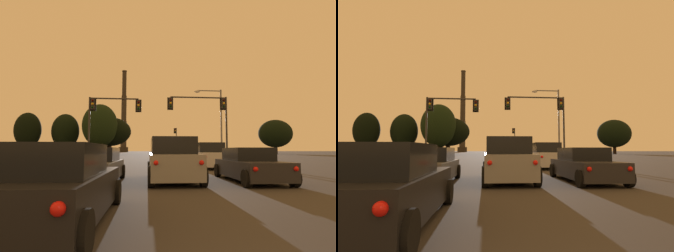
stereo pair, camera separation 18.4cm
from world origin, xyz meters
TOP-DOWN VIEW (x-y plane):
  - sedan_right_lane_second at (3.15, 11.15)m, footprint 2.06×4.73m
  - suv_center_lane_second at (-0.15, 11.49)m, footprint 2.18×4.94m
  - hatchback_left_lane_third at (-2.97, 5.13)m, footprint 2.01×4.15m
  - sedan_left_lane_second at (-3.31, 11.00)m, footprint 2.14×4.76m
  - suv_right_lane_front at (3.42, 19.19)m, footprint 2.13×4.92m
  - traffic_light_overhead_left at (-4.86, 25.42)m, footprint 5.11×0.50m
  - traffic_light_far_right at (6.37, 60.81)m, footprint 0.78×0.50m
  - traffic_light_overhead_right at (4.97, 25.38)m, footprint 6.10×0.50m
  - street_lamp at (7.12, 29.43)m, footprint 3.22×0.36m
  - smokestack at (-13.77, 174.69)m, footprint 6.23×6.23m
  - treeline_left_mid at (-13.88, 78.40)m, footprint 10.26×9.23m
  - treeline_right_mid at (-37.03, 85.44)m, footprint 7.96×7.16m
  - treeline_far_right at (43.52, 84.85)m, footprint 11.23×10.11m
  - treeline_center_left at (-15.37, 89.28)m, footprint 7.95×7.15m
  - treeline_center_right at (-26.51, 88.51)m, footprint 8.72×7.85m
  - treeline_far_left at (-11.66, 83.46)m, footprint 13.35×12.01m

SIDE VIEW (x-z plane):
  - hatchback_left_lane_third at x=-2.97m, z-range -0.05..1.38m
  - sedan_right_lane_second at x=3.15m, z-range -0.05..1.38m
  - sedan_left_lane_second at x=-3.31m, z-range -0.05..1.38m
  - suv_center_lane_second at x=-0.15m, z-range -0.03..1.83m
  - suv_right_lane_front at x=3.42m, z-range -0.03..1.83m
  - traffic_light_far_right at x=6.37m, z-range 1.00..7.50m
  - traffic_light_overhead_left at x=-4.86m, z-range 1.67..8.03m
  - traffic_light_overhead_right at x=4.97m, z-range 1.77..8.40m
  - street_lamp at x=7.12m, z-range 0.97..9.31m
  - treeline_far_right at x=43.52m, z-range 1.09..12.70m
  - treeline_far_left at x=-11.66m, z-range 1.26..12.89m
  - treeline_center_right at x=-26.51m, z-range 0.89..14.04m
  - treeline_right_mid at x=-37.03m, z-range 0.99..14.04m
  - treeline_left_mid at x=-13.88m, z-range 1.12..15.96m
  - treeline_center_left at x=-15.37m, z-range 0.94..16.75m
  - smokestack at x=-13.77m, z-range -5.92..48.78m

